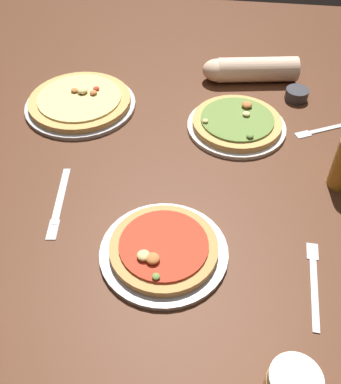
# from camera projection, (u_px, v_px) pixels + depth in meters

# --- Properties ---
(ground_plane) EXTENTS (2.40, 2.40, 0.03)m
(ground_plane) POSITION_uv_depth(u_px,v_px,m) (170.00, 202.00, 1.10)
(ground_plane) COLOR #4C2816
(pizza_plate_near) EXTENTS (0.28, 0.28, 0.05)m
(pizza_plate_near) POSITION_uv_depth(u_px,v_px,m) (164.00, 250.00, 0.96)
(pizza_plate_near) COLOR #B2B2B7
(pizza_plate_near) RESTS_ON ground_plane
(pizza_plate_far) EXTENTS (0.33, 0.33, 0.05)m
(pizza_plate_far) POSITION_uv_depth(u_px,v_px,m) (80.00, 102.00, 1.35)
(pizza_plate_far) COLOR #B2B2B7
(pizza_plate_far) RESTS_ON ground_plane
(pizza_plate_side) EXTENTS (0.28, 0.28, 0.05)m
(pizza_plate_side) POSITION_uv_depth(u_px,v_px,m) (237.00, 124.00, 1.28)
(pizza_plate_side) COLOR silver
(pizza_plate_side) RESTS_ON ground_plane
(ramekin_sauce) EXTENTS (0.07, 0.07, 0.03)m
(ramekin_sauce) POSITION_uv_depth(u_px,v_px,m) (297.00, 94.00, 1.38)
(ramekin_sauce) COLOR #333338
(ramekin_sauce) RESTS_ON ground_plane
(fork_left) EXTENTS (0.03, 0.22, 0.01)m
(fork_left) POSITION_uv_depth(u_px,v_px,m) (314.00, 282.00, 0.92)
(fork_left) COLOR silver
(fork_left) RESTS_ON ground_plane
(knife_right) EXTENTS (0.05, 0.23, 0.01)m
(knife_right) POSITION_uv_depth(u_px,v_px,m) (59.00, 202.00, 1.08)
(knife_right) COLOR silver
(knife_right) RESTS_ON ground_plane
(fork_spare) EXTENTS (0.19, 0.11, 0.01)m
(fork_spare) POSITION_uv_depth(u_px,v_px,m) (325.00, 129.00, 1.28)
(fork_spare) COLOR silver
(fork_spare) RESTS_ON ground_plane
(diner_arm) EXTENTS (0.31, 0.12, 0.08)m
(diner_arm) POSITION_uv_depth(u_px,v_px,m) (247.00, 70.00, 1.44)
(diner_arm) COLOR beige
(diner_arm) RESTS_ON ground_plane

